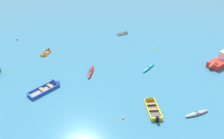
# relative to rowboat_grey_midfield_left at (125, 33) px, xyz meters

# --- Properties ---
(rowboat_grey_midfield_left) EXTENTS (2.99, 1.88, 0.81)m
(rowboat_grey_midfield_left) POSITION_rel_rowboat_grey_midfield_left_xyz_m (0.00, 0.00, 0.00)
(rowboat_grey_midfield_left) COLOR #99754C
(rowboat_grey_midfield_left) RESTS_ON ground_plane
(rowboat_blue_far_back) EXTENTS (4.38, 3.87, 1.36)m
(rowboat_blue_far_back) POSITION_rel_rowboat_grey_midfield_left_xyz_m (-14.37, -18.13, 0.06)
(rowboat_blue_far_back) COLOR gray
(rowboat_blue_far_back) RESTS_ON ground_plane
(kayak_turquoise_far_right) EXTENTS (2.85, 2.66, 0.32)m
(kayak_turquoise_far_right) POSITION_rel_rowboat_grey_midfield_left_xyz_m (0.05, -15.79, 0.02)
(kayak_turquoise_far_right) COLOR teal
(kayak_turquoise_far_right) RESTS_ON ground_plane
(rowboat_orange_distant_center) EXTENTS (1.72, 2.98, 0.92)m
(rowboat_orange_distant_center) POSITION_rel_rowboat_grey_midfield_left_xyz_m (-16.65, -8.22, -0.02)
(rowboat_orange_distant_center) COLOR #4C4C51
(rowboat_orange_distant_center) RESTS_ON ground_plane
(rowboat_yellow_midfield_right) EXTENTS (1.56, 4.02, 1.17)m
(rowboat_yellow_midfield_right) POSITION_rel_rowboat_grey_midfield_left_xyz_m (-2.62, -24.01, 0.07)
(rowboat_yellow_midfield_right) COLOR #4C4C51
(rowboat_yellow_midfield_right) RESTS_ON ground_plane
(motor_launch_red_center) EXTENTS (6.70, 4.25, 2.41)m
(motor_launch_red_center) POSITION_rel_rowboat_grey_midfield_left_xyz_m (11.85, -16.63, 0.55)
(motor_launch_red_center) COLOR red
(motor_launch_red_center) RESTS_ON ground_plane
(kayak_maroon_back_row_right) EXTENTS (1.54, 3.74, 0.35)m
(kayak_maroon_back_row_right) POSITION_rel_rowboat_grey_midfield_left_xyz_m (-8.96, -15.41, 0.03)
(kayak_maroon_back_row_right) COLOR maroon
(kayak_maroon_back_row_right) RESTS_ON ground_plane
(kayak_grey_far_left) EXTENTS (3.16, 1.02, 0.30)m
(kayak_grey_far_left) POSITION_rel_rowboat_grey_midfield_left_xyz_m (1.95, -26.30, 0.00)
(kayak_grey_far_left) COLOR gray
(kayak_grey_far_left) RESTS_ON ground_plane
(mooring_buoy_midfield) EXTENTS (0.29, 0.29, 0.29)m
(mooring_buoy_midfield) POSITION_rel_rowboat_grey_midfield_left_xyz_m (-0.43, -6.91, -0.14)
(mooring_buoy_midfield) COLOR red
(mooring_buoy_midfield) RESTS_ON ground_plane
(mooring_buoy_outer_edge) EXTENTS (0.29, 0.29, 0.29)m
(mooring_buoy_outer_edge) POSITION_rel_rowboat_grey_midfield_left_xyz_m (-6.29, -25.53, -0.14)
(mooring_buoy_outer_edge) COLOR orange
(mooring_buoy_outer_edge) RESTS_ON ground_plane
(mooring_buoy_between_boats_right) EXTENTS (0.46, 0.46, 0.46)m
(mooring_buoy_between_boats_right) POSITION_rel_rowboat_grey_midfield_left_xyz_m (-23.17, 0.28, -0.14)
(mooring_buoy_between_boats_right) COLOR red
(mooring_buoy_between_boats_right) RESTS_ON ground_plane
(mooring_buoy_far_field) EXTENTS (0.40, 0.40, 0.40)m
(mooring_buoy_far_field) POSITION_rel_rowboat_grey_midfield_left_xyz_m (3.52, -8.88, -0.14)
(mooring_buoy_far_field) COLOR yellow
(mooring_buoy_far_field) RESTS_ON ground_plane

